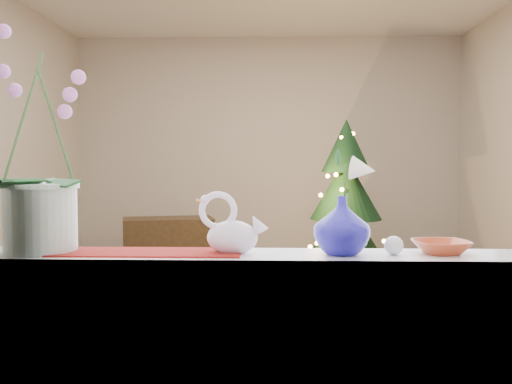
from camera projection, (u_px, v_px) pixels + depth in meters
ground at (263, 324)px, 4.33m from camera, size 5.00×5.00×0.00m
wall_back at (268, 152)px, 6.76m from camera, size 4.50×0.10×2.70m
wall_front at (248, 123)px, 1.77m from camera, size 4.50×0.10×2.70m
windowsill at (250, 259)px, 1.92m from camera, size 2.20×0.26×0.04m
window_frame at (249, 11)px, 1.78m from camera, size 2.22×0.06×1.60m
runner at (138, 252)px, 1.93m from camera, size 0.70×0.20×0.01m
orchid_pot at (39, 139)px, 1.93m from camera, size 0.30×0.30×0.78m
swan at (232, 224)px, 1.92m from camera, size 0.23×0.11×0.20m
blue_vase at (342, 221)px, 1.90m from camera, size 0.24×0.24×0.22m
lily at (342, 162)px, 1.89m from camera, size 0.12×0.07×0.17m
paperweight at (394, 245)px, 1.89m from camera, size 0.08×0.08×0.06m
amber_dish at (441, 248)px, 1.92m from camera, size 0.18×0.18×0.04m
xmas_tree at (346, 206)px, 5.40m from camera, size 1.17×1.17×1.63m
side_table at (168, 251)px, 5.76m from camera, size 0.97×0.65×0.67m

